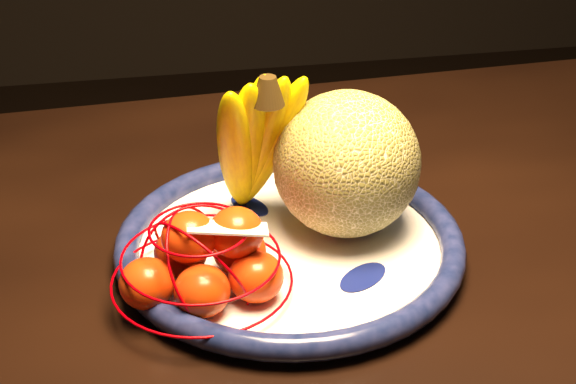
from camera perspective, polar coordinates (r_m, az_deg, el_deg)
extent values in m
cube|color=black|center=(0.97, 13.14, -3.60)|extent=(1.48, 0.94, 0.04)
cylinder|color=white|center=(0.90, 0.12, -3.81)|extent=(0.32, 0.32, 0.01)
torus|color=#071135|center=(0.89, 0.12, -3.23)|extent=(0.35, 0.35, 0.03)
cylinder|color=white|center=(0.90, 0.12, -4.04)|extent=(0.16, 0.16, 0.00)
ellipsoid|color=navy|center=(0.85, 4.86, -5.51)|extent=(0.13, 0.12, 0.00)
ellipsoid|color=navy|center=(0.96, -2.51, -0.87)|extent=(0.10, 0.12, 0.00)
ellipsoid|color=navy|center=(0.88, -6.45, -4.05)|extent=(0.11, 0.07, 0.00)
sphere|color=olive|center=(0.89, 3.82, 1.83)|extent=(0.15, 0.15, 0.15)
ellipsoid|color=#FFE200|center=(0.88, -3.33, 3.05)|extent=(0.06, 0.12, 0.18)
ellipsoid|color=#FFE200|center=(0.89, -2.74, 3.26)|extent=(0.04, 0.10, 0.18)
ellipsoid|color=#FFE200|center=(0.89, -2.31, 3.50)|extent=(0.06, 0.10, 0.19)
ellipsoid|color=#FFE200|center=(0.89, -1.72, 3.49)|extent=(0.09, 0.11, 0.18)
ellipsoid|color=#FFE200|center=(0.90, -1.13, 3.56)|extent=(0.11, 0.10, 0.18)
cone|color=black|center=(0.86, -2.35, 8.33)|extent=(0.03, 0.03, 0.03)
ellipsoid|color=#FF3E16|center=(0.81, -9.10, -5.87)|extent=(0.05, 0.05, 0.05)
ellipsoid|color=#FF3E16|center=(0.79, -5.57, -6.39)|extent=(0.05, 0.05, 0.05)
ellipsoid|color=#FF3E16|center=(0.81, -2.09, -5.50)|extent=(0.05, 0.05, 0.05)
ellipsoid|color=#FF3E16|center=(0.85, -6.95, -3.89)|extent=(0.05, 0.05, 0.05)
ellipsoid|color=#FF3E16|center=(0.84, -3.15, -3.81)|extent=(0.05, 0.05, 0.05)
ellipsoid|color=#FF3E16|center=(0.80, -6.40, -2.92)|extent=(0.05, 0.05, 0.05)
ellipsoid|color=#FF3E16|center=(0.80, -3.36, -2.63)|extent=(0.05, 0.05, 0.05)
torus|color=#B10005|center=(0.83, -5.58, -5.68)|extent=(0.20, 0.20, 0.00)
torus|color=#B10005|center=(0.81, -5.67, -4.19)|extent=(0.18, 0.18, 0.00)
torus|color=#B10005|center=(0.79, -5.78, -2.37)|extent=(0.11, 0.11, 0.00)
torus|color=#B10005|center=(0.82, -5.63, -4.76)|extent=(0.12, 0.07, 0.10)
torus|color=#B10005|center=(0.82, -5.63, -4.76)|extent=(0.09, 0.12, 0.10)
torus|color=#B10005|center=(0.82, -5.63, -4.76)|extent=(0.11, 0.12, 0.10)
cube|color=white|center=(0.78, -3.92, -2.33)|extent=(0.07, 0.03, 0.01)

